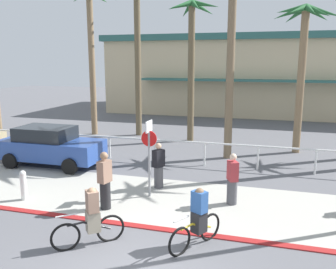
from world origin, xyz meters
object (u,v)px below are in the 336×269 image
at_px(palm_tree_2, 137,25).
at_px(car_blue_1, 50,146).
at_px(cyclist_black_0, 91,218).
at_px(cyclist_yellow_1, 198,219).
at_px(bollard_0, 24,185).
at_px(pedestrian_3, 105,183).
at_px(pedestrian_0, 159,168).
at_px(pedestrian_1, 232,181).
at_px(palm_tree_5, 304,40).
at_px(stop_sign_bike_lane, 149,148).
at_px(palm_tree_1, 91,25).
at_px(palm_tree_3, 192,41).
at_px(palm_tree_4, 233,13).

height_order(palm_tree_2, car_blue_1, palm_tree_2).
relative_size(car_blue_1, cyclist_black_0, 2.93).
bearing_deg(cyclist_yellow_1, bollard_0, 167.47).
distance_m(bollard_0, pedestrian_3, 2.87).
bearing_deg(pedestrian_0, pedestrian_1, -16.47).
distance_m(palm_tree_5, pedestrian_3, 11.74).
xyz_separation_m(palm_tree_2, pedestrian_0, (4.02, -8.65, -5.70)).
xyz_separation_m(bollard_0, palm_tree_5, (8.80, 9.11, 4.89)).
xyz_separation_m(car_blue_1, pedestrian_3, (4.34, -3.64, -0.03)).
relative_size(stop_sign_bike_lane, car_blue_1, 0.58).
distance_m(stop_sign_bike_lane, bollard_0, 4.22).
distance_m(palm_tree_1, palm_tree_3, 6.15).
xyz_separation_m(palm_tree_4, car_blue_1, (-7.18, -3.40, -5.60)).
xyz_separation_m(bollard_0, cyclist_yellow_1, (5.98, -1.33, 0.18)).
height_order(palm_tree_1, pedestrian_3, palm_tree_1).
bearing_deg(pedestrian_0, palm_tree_5, 53.86).
distance_m(cyclist_yellow_1, pedestrian_0, 4.23).
relative_size(stop_sign_bike_lane, pedestrian_3, 1.42).
distance_m(palm_tree_5, pedestrian_0, 9.62).
height_order(stop_sign_bike_lane, palm_tree_3, palm_tree_3).
bearing_deg(cyclist_yellow_1, palm_tree_3, 103.46).
xyz_separation_m(bollard_0, pedestrian_3, (2.85, 0.08, 0.32)).
height_order(bollard_0, pedestrian_1, pedestrian_1).
relative_size(palm_tree_2, cyclist_yellow_1, 5.34).
bearing_deg(bollard_0, palm_tree_4, 51.35).
relative_size(palm_tree_3, car_blue_1, 1.73).
relative_size(stop_sign_bike_lane, cyclist_yellow_1, 1.60).
distance_m(palm_tree_2, cyclist_yellow_1, 14.91).
xyz_separation_m(palm_tree_1, palm_tree_4, (8.56, -3.35, 0.01)).
relative_size(bollard_0, palm_tree_3, 0.13).
relative_size(palm_tree_1, pedestrian_0, 5.18).
bearing_deg(cyclist_black_0, pedestrian_0, 85.38).
relative_size(cyclist_yellow_1, pedestrian_3, 0.89).
xyz_separation_m(palm_tree_2, palm_tree_5, (8.98, -1.85, -1.05)).
distance_m(car_blue_1, cyclist_black_0, 7.59).
xyz_separation_m(palm_tree_3, pedestrian_3, (-0.35, -10.22, -4.64)).
height_order(bollard_0, cyclist_yellow_1, cyclist_yellow_1).
xyz_separation_m(palm_tree_5, car_blue_1, (-10.29, -5.39, -4.54)).
relative_size(car_blue_1, pedestrian_0, 2.68).
xyz_separation_m(palm_tree_2, pedestrian_3, (3.04, -10.88, -5.62)).
xyz_separation_m(palm_tree_3, palm_tree_5, (5.60, -1.19, -0.08)).
bearing_deg(stop_sign_bike_lane, palm_tree_5, 56.95).
height_order(palm_tree_1, cyclist_yellow_1, palm_tree_1).
bearing_deg(palm_tree_5, stop_sign_bike_lane, -123.05).
bearing_deg(bollard_0, pedestrian_1, 13.21).
distance_m(palm_tree_3, pedestrian_3, 11.23).
bearing_deg(pedestrian_0, palm_tree_4, 68.85).
relative_size(car_blue_1, pedestrian_1, 2.67).
bearing_deg(car_blue_1, palm_tree_2, 79.80).
distance_m(bollard_0, cyclist_black_0, 4.03).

